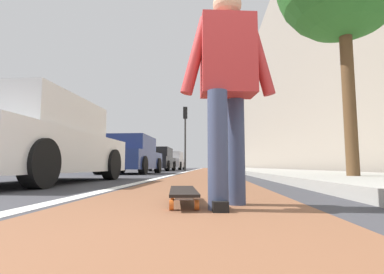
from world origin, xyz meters
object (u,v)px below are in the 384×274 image
parked_car_near (36,142)px  traffic_light (185,127)px  parked_car_end (172,161)px  parked_car_far (158,160)px  skater_person (227,80)px  parked_car_mid (131,156)px  skateboard (183,192)px

parked_car_near → traffic_light: size_ratio=0.96×
parked_car_near → parked_car_end: (19.14, 0.06, 0.00)m
parked_car_far → traffic_light: 3.05m
parked_car_far → parked_car_end: parked_car_end is taller
skater_person → parked_car_far: 16.61m
skater_person → parked_car_mid: (9.28, 3.30, -0.22)m
skateboard → parked_car_mid: (9.13, 2.96, 0.62)m
parked_car_near → parked_car_far: bearing=1.0°
traffic_light → parked_car_near: bearing=174.4°
parked_car_near → parked_car_mid: size_ratio=1.03×
skateboard → parked_car_end: size_ratio=0.19×
skateboard → skater_person: bearing=-113.4°
traffic_light → skateboard: bearing=-175.1°
parked_car_near → parked_car_mid: parked_car_near is taller
skater_person → parked_car_far: (16.24, 3.45, -0.23)m
parked_car_far → parked_car_end: bearing=-1.7°
parked_car_near → skater_person: bearing=-131.2°
skater_person → parked_car_mid: skater_person is taller
parked_car_far → parked_car_near: bearing=-179.0°
parked_car_near → parked_car_far: parked_car_near is taller
parked_car_mid → parked_car_far: parked_car_mid is taller
skater_person → traffic_light: traffic_light is taller
skater_person → parked_car_end: size_ratio=0.37×
skater_person → parked_car_far: bearing=12.0°
parked_car_mid → traffic_light: traffic_light is taller
parked_car_mid → traffic_light: bearing=-10.5°
parked_car_far → traffic_light: bearing=-55.5°
skater_person → parked_car_near: bearing=48.8°
skater_person → parked_car_mid: 9.85m
parked_car_near → traffic_light: bearing=-5.6°
parked_car_far → parked_car_end: 5.72m
parked_car_near → parked_car_end: bearing=0.2°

